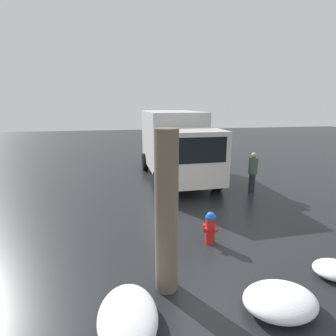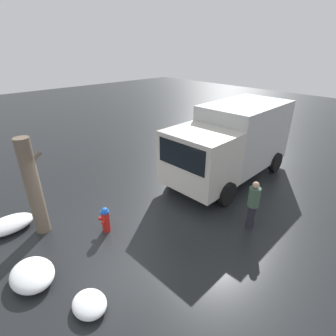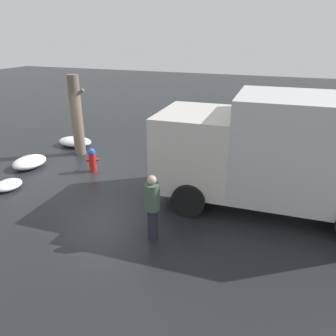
# 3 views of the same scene
# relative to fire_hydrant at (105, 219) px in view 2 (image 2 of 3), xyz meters

# --- Properties ---
(ground_plane) EXTENTS (60.00, 60.00, 0.00)m
(ground_plane) POSITION_rel_fire_hydrant_xyz_m (0.00, -0.00, -0.44)
(ground_plane) COLOR black
(fire_hydrant) EXTENTS (0.42, 0.38, 0.85)m
(fire_hydrant) POSITION_rel_fire_hydrant_xyz_m (0.00, 0.00, 0.00)
(fire_hydrant) COLOR red
(fire_hydrant) RESTS_ON ground_plane
(tree_trunk) EXTENTS (0.66, 0.43, 3.11)m
(tree_trunk) POSITION_rel_fire_hydrant_xyz_m (-1.46, 1.39, 1.13)
(tree_trunk) COLOR #6B5B4C
(tree_trunk) RESTS_ON ground_plane
(delivery_truck) EXTENTS (6.23, 2.93, 3.12)m
(delivery_truck) POSITION_rel_fire_hydrant_xyz_m (6.07, -0.39, 1.24)
(delivery_truck) COLOR beige
(delivery_truck) RESTS_ON ground_plane
(pedestrian) EXTENTS (0.35, 0.35, 1.63)m
(pedestrian) POSITION_rel_fire_hydrant_xyz_m (3.55, -3.00, 0.45)
(pedestrian) COLOR #23232D
(pedestrian) RESTS_ON ground_plane
(snow_pile_by_hydrant) EXTENTS (1.50, 0.97, 0.37)m
(snow_pile_by_hydrant) POSITION_rel_fire_hydrant_xyz_m (-2.26, 2.17, -0.25)
(snow_pile_by_hydrant) COLOR white
(snow_pile_by_hydrant) RESTS_ON ground_plane
(snow_pile_curbside) EXTENTS (1.01, 1.31, 0.38)m
(snow_pile_curbside) POSITION_rel_fire_hydrant_xyz_m (-2.39, -0.45, -0.25)
(snow_pile_curbside) COLOR white
(snow_pile_curbside) RESTS_ON ground_plane
(snow_pile_by_tree) EXTENTS (0.73, 0.88, 0.27)m
(snow_pile_by_tree) POSITION_rel_fire_hydrant_xyz_m (-1.73, -2.13, -0.30)
(snow_pile_by_tree) COLOR white
(snow_pile_by_tree) RESTS_ON ground_plane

